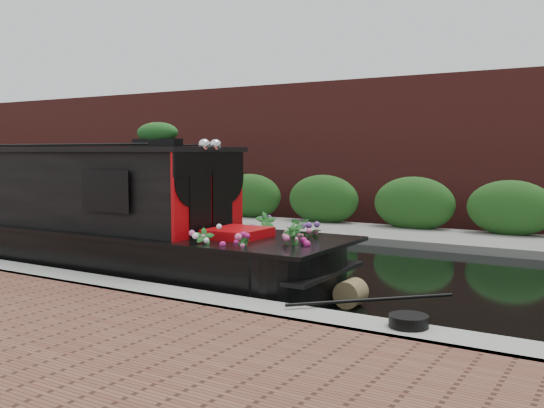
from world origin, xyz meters
The scene contains 8 objects.
ground centered at (0.00, 0.00, 0.00)m, with size 80.00×80.00×0.00m, color black.
near_bank_coping centered at (0.00, -3.30, 0.00)m, with size 40.00×0.60×0.50m, color gray.
far_bank_path centered at (0.00, 4.20, 0.00)m, with size 40.00×2.40×0.34m, color slate.
far_hedge centered at (0.00, 5.10, 0.00)m, with size 40.00×1.10×2.80m, color #1F4C19.
far_brick_wall centered at (0.00, 7.20, 0.00)m, with size 40.00×1.00×8.00m, color maroon.
narrowboat centered at (-2.37, -1.88, 0.79)m, with size 11.40×2.12×2.66m.
rope_fender centered at (3.81, -1.88, 0.18)m, with size 0.35×0.35×0.35m, color brown.
coiled_mooring_rope centered at (5.03, -3.19, 0.31)m, with size 0.40×0.40×0.12m, color black.
Camera 1 is at (6.97, -8.96, 2.01)m, focal length 40.00 mm.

